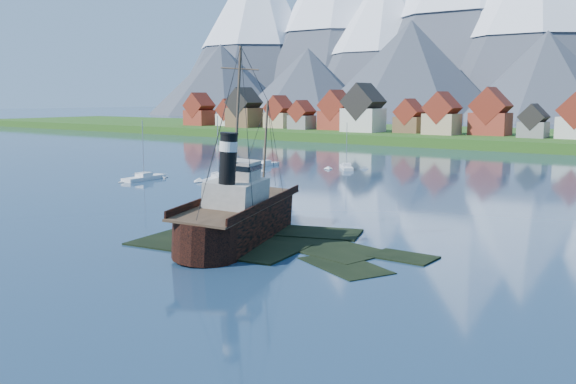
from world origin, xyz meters
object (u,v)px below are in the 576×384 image
Objects in this scene: sailboat_a at (144,179)px; tugboat_wreck at (247,213)px; sailboat_f at (218,179)px; sailboat_b at (266,165)px; sailboat_c at (346,168)px.

tugboat_wreck is at bearing -34.54° from sailboat_a.
sailboat_a is 0.92× the size of sailboat_f.
sailboat_b is at bearing 107.09° from tugboat_wreck.
sailboat_b is 18.72m from sailboat_c.
tugboat_wreck is 74.02m from sailboat_b.
sailboat_a is at bearing 131.10° from tugboat_wreck.
sailboat_c is 0.83× the size of sailboat_f.
sailboat_a is at bearing -88.82° from sailboat_b.
sailboat_b is (-44.27, 59.26, -2.49)m from tugboat_wreck.
sailboat_c is (-26.26, 64.38, -2.50)m from tugboat_wreck.
tugboat_wreck is 2.36× the size of sailboat_a.
sailboat_f is (-35.39, 33.91, -2.44)m from tugboat_wreck.
sailboat_f is at bearing -144.77° from sailboat_c.
sailboat_c is 31.81m from sailboat_f.
tugboat_wreck reaches higher than sailboat_f.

